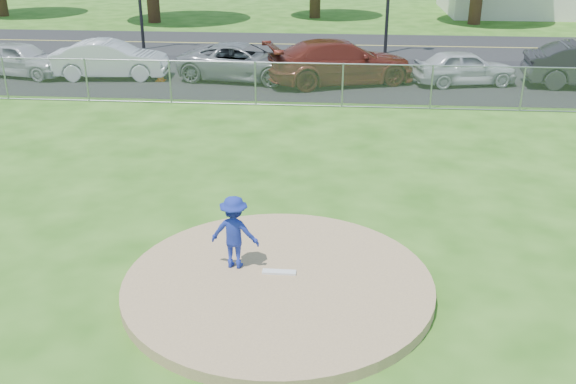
% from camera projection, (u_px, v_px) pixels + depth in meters
% --- Properties ---
extents(ground, '(120.00, 120.00, 0.00)m').
position_uv_depth(ground, '(310.00, 123.00, 20.41)').
color(ground, '#275913').
rests_on(ground, ground).
extents(pitchers_mound, '(5.40, 5.40, 0.20)m').
position_uv_depth(pitchers_mound, '(278.00, 284.00, 11.20)').
color(pitchers_mound, '#A18058').
rests_on(pitchers_mound, ground).
extents(pitching_rubber, '(0.60, 0.15, 0.04)m').
position_uv_depth(pitching_rubber, '(279.00, 272.00, 11.34)').
color(pitching_rubber, white).
rests_on(pitching_rubber, pitchers_mound).
extents(chain_link_fence, '(40.00, 0.06, 1.50)m').
position_uv_depth(chain_link_fence, '(313.00, 85.00, 21.95)').
color(chain_link_fence, gray).
rests_on(chain_link_fence, ground).
extents(parking_lot, '(50.00, 8.00, 0.01)m').
position_uv_depth(parking_lot, '(318.00, 77.00, 26.37)').
color(parking_lot, black).
rests_on(parking_lot, ground).
extents(street, '(60.00, 7.00, 0.01)m').
position_uv_depth(street, '(325.00, 45.00, 33.25)').
color(street, black).
rests_on(street, ground).
extents(pitcher, '(0.93, 0.62, 1.35)m').
position_uv_depth(pitcher, '(234.00, 232.00, 11.33)').
color(pitcher, navy).
rests_on(pitcher, pitchers_mound).
extents(traffic_cone, '(0.31, 0.31, 0.60)m').
position_uv_depth(traffic_cone, '(160.00, 73.00, 25.65)').
color(traffic_cone, orange).
rests_on(traffic_cone, parking_lot).
extents(parked_car_silver, '(4.38, 2.54, 1.40)m').
position_uv_depth(parked_car_silver, '(21.00, 59.00, 26.29)').
color(parked_car_silver, '#B5B5BA').
rests_on(parked_car_silver, parking_lot).
extents(parked_car_white, '(4.71, 2.02, 1.51)m').
position_uv_depth(parked_car_white, '(111.00, 60.00, 25.93)').
color(parked_car_white, silver).
rests_on(parked_car_white, parking_lot).
extents(parked_car_gray, '(5.45, 3.14, 1.43)m').
position_uv_depth(parked_car_gray, '(243.00, 62.00, 25.67)').
color(parked_car_gray, gray).
rests_on(parked_car_gray, parking_lot).
extents(parked_car_darkred, '(6.32, 4.22, 1.70)m').
position_uv_depth(parked_car_darkred, '(340.00, 62.00, 25.02)').
color(parked_car_darkred, maroon).
rests_on(parked_car_darkred, parking_lot).
extents(parked_car_pearl, '(4.18, 2.35, 1.34)m').
position_uv_depth(parked_car_pearl, '(465.00, 67.00, 24.94)').
color(parked_car_pearl, silver).
rests_on(parked_car_pearl, parking_lot).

